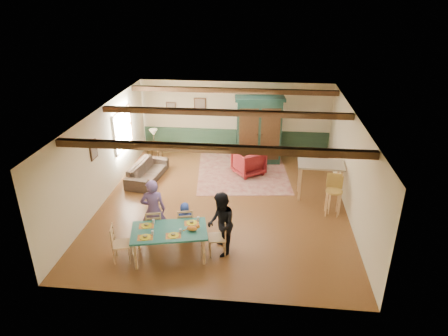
# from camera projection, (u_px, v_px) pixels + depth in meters

# --- Properties ---
(floor) EXTENTS (8.00, 8.00, 0.00)m
(floor) POSITION_uv_depth(u_px,v_px,m) (223.00, 202.00, 11.71)
(floor) COLOR #5B3419
(floor) RESTS_ON ground
(wall_back) EXTENTS (7.00, 0.02, 2.70)m
(wall_back) POSITION_uv_depth(u_px,v_px,m) (235.00, 118.00, 14.78)
(wall_back) COLOR beige
(wall_back) RESTS_ON floor
(wall_left) EXTENTS (0.02, 8.00, 2.70)m
(wall_left) POSITION_uv_depth(u_px,v_px,m) (103.00, 155.00, 11.50)
(wall_left) COLOR beige
(wall_left) RESTS_ON floor
(wall_right) EXTENTS (0.02, 8.00, 2.70)m
(wall_right) POSITION_uv_depth(u_px,v_px,m) (351.00, 166.00, 10.81)
(wall_right) COLOR beige
(wall_right) RESTS_ON floor
(ceiling) EXTENTS (7.00, 8.00, 0.02)m
(ceiling) POSITION_uv_depth(u_px,v_px,m) (223.00, 114.00, 10.60)
(ceiling) COLOR white
(ceiling) RESTS_ON wall_back
(wainscot_back) EXTENTS (6.95, 0.03, 0.90)m
(wainscot_back) POSITION_uv_depth(u_px,v_px,m) (235.00, 141.00, 15.13)
(wainscot_back) COLOR #1F3928
(wainscot_back) RESTS_ON floor
(ceiling_beam_front) EXTENTS (6.95, 0.16, 0.16)m
(ceiling_beam_front) POSITION_uv_depth(u_px,v_px,m) (212.00, 148.00, 8.55)
(ceiling_beam_front) COLOR black
(ceiling_beam_front) RESTS_ON ceiling
(ceiling_beam_mid) EXTENTS (6.95, 0.16, 0.16)m
(ceiling_beam_mid) POSITION_uv_depth(u_px,v_px,m) (225.00, 113.00, 11.00)
(ceiling_beam_mid) COLOR black
(ceiling_beam_mid) RESTS_ON ceiling
(ceiling_beam_back) EXTENTS (6.95, 0.16, 0.16)m
(ceiling_beam_back) POSITION_uv_depth(u_px,v_px,m) (233.00, 91.00, 13.35)
(ceiling_beam_back) COLOR black
(ceiling_beam_back) RESTS_ON ceiling
(window_left) EXTENTS (0.06, 1.60, 1.30)m
(window_left) POSITION_uv_depth(u_px,v_px,m) (123.00, 130.00, 12.95)
(window_left) COLOR white
(window_left) RESTS_ON wall_left
(picture_left_wall) EXTENTS (0.04, 0.42, 0.52)m
(picture_left_wall) POSITION_uv_depth(u_px,v_px,m) (94.00, 150.00, 10.79)
(picture_left_wall) COLOR gray
(picture_left_wall) RESTS_ON wall_left
(picture_back_a) EXTENTS (0.45, 0.04, 0.55)m
(picture_back_a) POSITION_uv_depth(u_px,v_px,m) (200.00, 105.00, 14.69)
(picture_back_a) COLOR gray
(picture_back_a) RESTS_ON wall_back
(picture_back_b) EXTENTS (0.38, 0.04, 0.48)m
(picture_back_b) POSITION_uv_depth(u_px,v_px,m) (171.00, 108.00, 14.86)
(picture_back_b) COLOR gray
(picture_back_b) RESTS_ON wall_back
(dining_table) EXTENTS (1.88, 1.31, 0.71)m
(dining_table) POSITION_uv_depth(u_px,v_px,m) (170.00, 243.00, 9.23)
(dining_table) COLOR #1C594E
(dining_table) RESTS_ON floor
(dining_chair_far_left) EXTENTS (0.48, 0.50, 0.90)m
(dining_chair_far_left) POSITION_uv_depth(u_px,v_px,m) (154.00, 225.00, 9.77)
(dining_chair_far_left) COLOR tan
(dining_chair_far_left) RESTS_ON floor
(dining_chair_far_right) EXTENTS (0.48, 0.50, 0.90)m
(dining_chair_far_right) POSITION_uv_depth(u_px,v_px,m) (185.00, 223.00, 9.85)
(dining_chair_far_right) COLOR tan
(dining_chair_far_right) RESTS_ON floor
(dining_chair_end_left) EXTENTS (0.50, 0.48, 0.90)m
(dining_chair_end_left) POSITION_uv_depth(u_px,v_px,m) (121.00, 243.00, 9.07)
(dining_chair_end_left) COLOR tan
(dining_chair_end_left) RESTS_ON floor
(dining_chair_end_right) EXTENTS (0.50, 0.48, 0.90)m
(dining_chair_end_right) POSITION_uv_depth(u_px,v_px,m) (217.00, 237.00, 9.31)
(dining_chair_end_right) COLOR tan
(dining_chair_end_right) RESTS_ON floor
(person_man) EXTENTS (0.67, 0.52, 1.64)m
(person_man) POSITION_uv_depth(u_px,v_px,m) (153.00, 210.00, 9.69)
(person_man) COLOR #6D5089
(person_man) RESTS_ON floor
(person_woman) EXTENTS (0.75, 0.88, 1.57)m
(person_woman) POSITION_uv_depth(u_px,v_px,m) (221.00, 224.00, 9.18)
(person_woman) COLOR black
(person_woman) RESTS_ON floor
(person_child) EXTENTS (0.52, 0.40, 0.96)m
(person_child) POSITION_uv_depth(u_px,v_px,m) (185.00, 220.00, 9.91)
(person_child) COLOR navy
(person_child) RESTS_ON floor
(cat) EXTENTS (0.36, 0.21, 0.17)m
(cat) POSITION_uv_depth(u_px,v_px,m) (192.00, 228.00, 9.02)
(cat) COLOR orange
(cat) RESTS_ON dining_table
(place_setting_near_left) EXTENTS (0.43, 0.36, 0.11)m
(place_setting_near_left) POSITION_uv_depth(u_px,v_px,m) (145.00, 236.00, 8.79)
(place_setting_near_left) COLOR gold
(place_setting_near_left) RESTS_ON dining_table
(place_setting_near_center) EXTENTS (0.43, 0.36, 0.11)m
(place_setting_near_center) POSITION_uv_depth(u_px,v_px,m) (173.00, 234.00, 8.86)
(place_setting_near_center) COLOR gold
(place_setting_near_center) RESTS_ON dining_table
(place_setting_far_left) EXTENTS (0.43, 0.36, 0.11)m
(place_setting_far_left) POSITION_uv_depth(u_px,v_px,m) (146.00, 224.00, 9.22)
(place_setting_far_left) COLOR gold
(place_setting_far_left) RESTS_ON dining_table
(place_setting_far_right) EXTENTS (0.43, 0.36, 0.11)m
(place_setting_far_right) POSITION_uv_depth(u_px,v_px,m) (192.00, 221.00, 9.33)
(place_setting_far_right) COLOR gold
(place_setting_far_right) RESTS_ON dining_table
(area_rug) EXTENTS (3.39, 3.88, 0.01)m
(area_rug) POSITION_uv_depth(u_px,v_px,m) (242.00, 171.00, 13.69)
(area_rug) COLOR tan
(area_rug) RESTS_ON floor
(armoire) EXTENTS (1.75, 0.86, 2.39)m
(armoire) POSITION_uv_depth(u_px,v_px,m) (259.00, 130.00, 13.96)
(armoire) COLOR #122E23
(armoire) RESTS_ON floor
(armchair) EXTENTS (1.26, 1.27, 0.84)m
(armchair) POSITION_uv_depth(u_px,v_px,m) (248.00, 162.00, 13.36)
(armchair) COLOR #4F0F15
(armchair) RESTS_ON floor
(sofa) EXTENTS (1.00, 2.05, 0.57)m
(sofa) POSITION_uv_depth(u_px,v_px,m) (147.00, 171.00, 13.02)
(sofa) COLOR #3A2D24
(sofa) RESTS_ON floor
(end_table) EXTENTS (0.53, 0.53, 0.58)m
(end_table) POSITION_uv_depth(u_px,v_px,m) (155.00, 151.00, 14.62)
(end_table) COLOR black
(end_table) RESTS_ON floor
(table_lamp) EXTENTS (0.31, 0.31, 0.54)m
(table_lamp) POSITION_uv_depth(u_px,v_px,m) (154.00, 136.00, 14.39)
(table_lamp) COLOR tan
(table_lamp) RESTS_ON end_table
(counter_table) EXTENTS (1.34, 0.81, 1.10)m
(counter_table) POSITION_uv_depth(u_px,v_px,m) (319.00, 180.00, 11.80)
(counter_table) COLOR #C4B698
(counter_table) RESTS_ON floor
(bar_stool_left) EXTENTS (0.45, 0.48, 1.16)m
(bar_stool_left) POSITION_uv_depth(u_px,v_px,m) (333.00, 196.00, 10.87)
(bar_stool_left) COLOR tan
(bar_stool_left) RESTS_ON floor
(bar_stool_right) EXTENTS (0.41, 0.44, 1.05)m
(bar_stool_right) POSITION_uv_depth(u_px,v_px,m) (335.00, 196.00, 10.99)
(bar_stool_right) COLOR tan
(bar_stool_right) RESTS_ON floor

